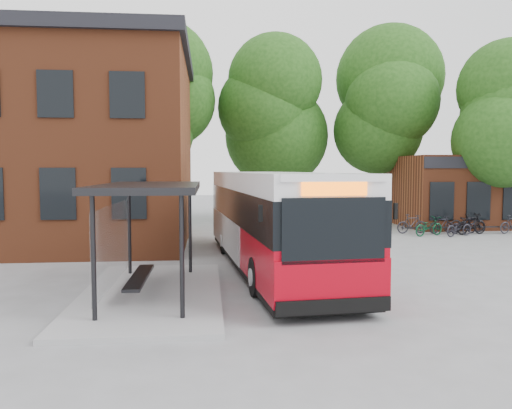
{
  "coord_description": "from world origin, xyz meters",
  "views": [
    {
      "loc": [
        -3.04,
        -13.74,
        3.23
      ],
      "look_at": [
        -1.37,
        3.74,
        2.0
      ],
      "focal_mm": 35.0,
      "sensor_mm": 36.0,
      "label": 1
    }
  ],
  "objects": [
    {
      "name": "tree_2",
      "position": [
        8.0,
        16.0,
        5.5
      ],
      "size": [
        7.92,
        7.92,
        11.0
      ],
      "primitive_type": null,
      "color": "#1C4512",
      "rests_on": "ground"
    },
    {
      "name": "bicycle_1",
      "position": [
        7.23,
        10.52,
        0.49
      ],
      "size": [
        1.66,
        0.63,
        0.97
      ],
      "primitive_type": "imported",
      "rotation": [
        0.0,
        0.0,
        1.68
      ],
      "color": "#28272F",
      "rests_on": "ground"
    },
    {
      "name": "bicycle_2",
      "position": [
        9.05,
        9.22,
        0.45
      ],
      "size": [
        1.81,
        1.25,
        0.9
      ],
      "primitive_type": "imported",
      "rotation": [
        0.0,
        0.0,
        2.0
      ],
      "color": "#24242C",
      "rests_on": "ground"
    },
    {
      "name": "tree_0",
      "position": [
        -6.0,
        16.0,
        5.5
      ],
      "size": [
        7.92,
        7.92,
        11.0
      ],
      "primitive_type": null,
      "color": "#1C4512",
      "rests_on": "ground"
    },
    {
      "name": "bike_rail",
      "position": [
        9.28,
        10.0,
        0.19
      ],
      "size": [
        5.2,
        0.1,
        0.38
      ],
      "primitive_type": null,
      "color": "black",
      "rests_on": "ground"
    },
    {
      "name": "bicycle_7",
      "position": [
        12.31,
        10.03,
        0.47
      ],
      "size": [
        1.63,
        0.78,
        0.95
      ],
      "primitive_type": "imported",
      "rotation": [
        0.0,
        0.0,
        1.79
      ],
      "color": "#23242C",
      "rests_on": "ground"
    },
    {
      "name": "bicycle_5",
      "position": [
        10.0,
        9.79,
        0.52
      ],
      "size": [
        1.81,
        0.85,
        1.05
      ],
      "primitive_type": "imported",
      "rotation": [
        0.0,
        0.0,
        1.78
      ],
      "color": "black",
      "rests_on": "ground"
    },
    {
      "name": "bicycle_0",
      "position": [
        7.66,
        9.51,
        0.47
      ],
      "size": [
        1.88,
        1.29,
        0.94
      ],
      "primitive_type": "imported",
      "rotation": [
        0.0,
        0.0,
        1.99
      ],
      "color": "#0B3E23",
      "rests_on": "ground"
    },
    {
      "name": "tree_3",
      "position": [
        13.0,
        12.0,
        4.64
      ],
      "size": [
        7.04,
        7.04,
        9.28
      ],
      "primitive_type": null,
      "color": "#1C4512",
      "rests_on": "ground"
    },
    {
      "name": "bicycle_3",
      "position": [
        8.74,
        10.38,
        0.45
      ],
      "size": [
        1.54,
        0.74,
        0.89
      ],
      "primitive_type": "imported",
      "rotation": [
        0.0,
        0.0,
        1.8
      ],
      "color": "black",
      "rests_on": "ground"
    },
    {
      "name": "bicycle_6",
      "position": [
        10.29,
        10.73,
        0.5
      ],
      "size": [
        1.92,
        0.7,
        1.0
      ],
      "primitive_type": "imported",
      "rotation": [
        0.0,
        0.0,
        1.59
      ],
      "color": "black",
      "rests_on": "ground"
    },
    {
      "name": "city_bus",
      "position": [
        -1.01,
        2.34,
        1.57
      ],
      "size": [
        3.72,
        12.55,
        3.14
      ],
      "primitive_type": null,
      "rotation": [
        0.0,
        0.0,
        0.09
      ],
      "color": "#A90211",
      "rests_on": "ground"
    },
    {
      "name": "bicycle_4",
      "position": [
        9.79,
        10.18,
        0.4
      ],
      "size": [
        1.6,
        0.84,
        0.8
      ],
      "primitive_type": "imported",
      "rotation": [
        0.0,
        0.0,
        1.78
      ],
      "color": "black",
      "rests_on": "ground"
    },
    {
      "name": "tree_1",
      "position": [
        1.0,
        17.0,
        5.2
      ],
      "size": [
        7.92,
        7.92,
        10.4
      ],
      "primitive_type": null,
      "color": "#1C4512",
      "rests_on": "ground"
    },
    {
      "name": "ground",
      "position": [
        0.0,
        0.0,
        0.0
      ],
      "size": [
        100.0,
        100.0,
        0.0
      ],
      "primitive_type": "plane",
      "color": "slate"
    },
    {
      "name": "bus_shelter",
      "position": [
        -4.5,
        -1.0,
        1.45
      ],
      "size": [
        3.6,
        7.0,
        2.9
      ],
      "primitive_type": null,
      "color": "black",
      "rests_on": "ground"
    }
  ]
}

